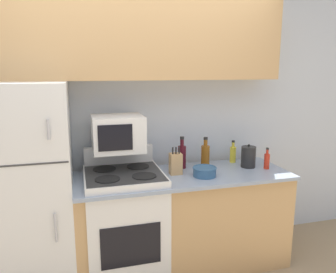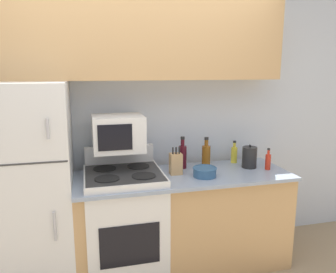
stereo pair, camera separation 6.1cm
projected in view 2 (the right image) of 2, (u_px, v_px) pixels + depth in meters
The scene contains 13 objects.
wall_back at pixel (136, 125), 3.13m from camera, with size 8.00×0.05×2.55m.
lower_cabinets at pixel (183, 220), 2.98m from camera, with size 1.89×0.68×0.89m.
refrigerator at pixel (27, 189), 2.62m from camera, with size 0.71×0.73×1.70m.
upper_cabinets at pixel (137, 37), 2.79m from camera, with size 2.59×0.33×0.72m.
stove at pixel (125, 223), 2.84m from camera, with size 0.65×0.66×1.11m.
microwave at pixel (118, 133), 2.79m from camera, with size 0.43×0.38×0.30m.
knife_block at pixel (176, 164), 2.87m from camera, with size 0.10×0.09×0.25m.
bowl at pixel (205, 172), 2.81m from camera, with size 0.21×0.21×0.08m.
bottle_cooking_spray at pixel (234, 154), 3.23m from camera, with size 0.06×0.06×0.22m.
bottle_hot_sauce at pixel (268, 161), 3.00m from camera, with size 0.05×0.05×0.20m.
bottle_wine_red at pixel (183, 156), 3.04m from camera, with size 0.08×0.08×0.30m.
bottle_whiskey at pixel (206, 155), 3.10m from camera, with size 0.08×0.08×0.28m.
kettle at pixel (249, 157), 3.06m from camera, with size 0.14×0.14×0.22m.
Camera 2 is at (-0.46, -2.33, 1.79)m, focal length 35.00 mm.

